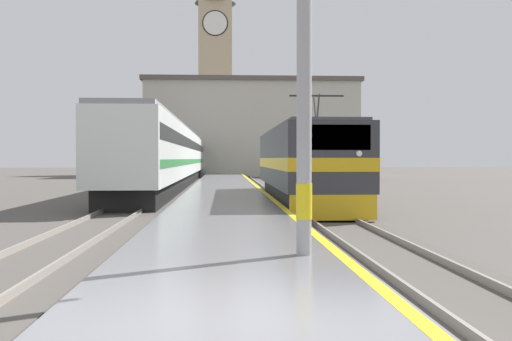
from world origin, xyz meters
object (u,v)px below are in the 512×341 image
passenger_train (174,156)px  catenary_mast (309,39)px  locomotive_train (304,165)px  clock_tower (215,68)px

passenger_train → catenary_mast: catenary_mast is taller
locomotive_train → clock_tower: (-4.55, 55.51, 12.58)m
locomotive_train → catenary_mast: 15.95m
locomotive_train → clock_tower: size_ratio=0.53×
locomotive_train → clock_tower: 57.10m
locomotive_train → catenary_mast: (-2.02, -15.66, 2.28)m
locomotive_train → catenary_mast: bearing=-97.4°
clock_tower → locomotive_train: bearing=-85.3°
locomotive_train → clock_tower: bearing=94.7°
passenger_train → clock_tower: bearing=85.7°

